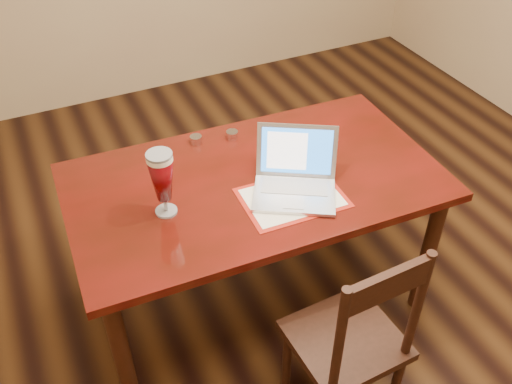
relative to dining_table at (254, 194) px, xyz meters
name	(u,v)px	position (x,y,z in m)	size (l,w,h in m)	color
ground	(322,275)	(0.41, -0.03, -0.72)	(5.00, 5.00, 0.00)	black
dining_table	(254,194)	(0.00, 0.00, 0.00)	(1.75, 1.03, 1.11)	#530E0B
dining_chair	(351,341)	(0.08, -0.76, -0.24)	(0.45, 0.43, 1.03)	black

